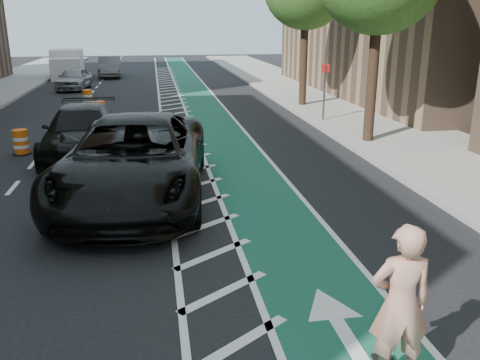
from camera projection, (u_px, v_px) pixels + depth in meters
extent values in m
plane|color=black|center=(132.00, 261.00, 9.19)|extent=(120.00, 120.00, 0.00)
cube|color=#164E3C|center=(222.00, 137.00, 19.08)|extent=(2.00, 90.00, 0.01)
cube|color=silver|center=(182.00, 138.00, 18.84)|extent=(1.40, 90.00, 0.01)
cube|color=gray|center=(385.00, 129.00, 20.09)|extent=(5.00, 90.00, 0.15)
cube|color=gray|center=(326.00, 131.00, 19.70)|extent=(0.12, 90.00, 0.16)
cylinder|color=#382619|center=(372.00, 81.00, 17.32)|extent=(0.36, 0.36, 4.40)
cylinder|color=#382619|center=(305.00, 63.00, 24.85)|extent=(0.36, 0.36, 4.40)
cylinder|color=#4C4C4C|center=(324.00, 95.00, 21.33)|extent=(0.08, 0.08, 2.40)
cube|color=red|center=(325.00, 68.00, 21.01)|extent=(0.35, 0.02, 0.35)
imported|color=tan|center=(400.00, 304.00, 5.72)|extent=(0.76, 0.54, 1.94)
imported|color=black|center=(134.00, 159.00, 12.19)|extent=(4.02, 7.40, 1.97)
imported|color=black|center=(82.00, 132.00, 16.23)|extent=(2.21, 5.39, 1.56)
imported|color=gray|center=(74.00, 78.00, 32.23)|extent=(2.09, 4.27, 1.40)
imported|color=slate|center=(110.00, 67.00, 39.63)|extent=(1.93, 4.85, 1.57)
cube|color=silver|center=(68.00, 63.00, 39.65)|extent=(2.59, 3.56, 2.11)
cube|color=silver|center=(66.00, 69.00, 37.38)|extent=(2.25, 1.86, 1.59)
cylinder|color=black|center=(52.00, 76.00, 36.89)|extent=(0.32, 0.76, 0.74)
cylinder|color=black|center=(80.00, 75.00, 37.34)|extent=(0.32, 0.76, 0.74)
cylinder|color=black|center=(57.00, 71.00, 40.41)|extent=(0.32, 0.76, 0.74)
cylinder|color=black|center=(82.00, 71.00, 40.86)|extent=(0.32, 0.76, 0.74)
cylinder|color=#F1590C|center=(21.00, 142.00, 16.47)|extent=(0.47, 0.47, 0.81)
cylinder|color=silver|center=(22.00, 146.00, 16.51)|extent=(0.48, 0.48, 0.11)
cylinder|color=silver|center=(21.00, 138.00, 16.43)|extent=(0.48, 0.48, 0.11)
cylinder|color=black|center=(22.00, 154.00, 16.58)|extent=(0.60, 0.60, 0.04)
cylinder|color=#E8560C|center=(100.00, 112.00, 21.67)|extent=(0.52, 0.52, 0.91)
cylinder|color=silver|center=(100.00, 116.00, 21.72)|extent=(0.53, 0.53, 0.12)
cylinder|color=silver|center=(99.00, 109.00, 21.63)|extent=(0.53, 0.53, 0.12)
cylinder|color=black|center=(100.00, 122.00, 21.80)|extent=(0.67, 0.67, 0.04)
cylinder|color=#F3600C|center=(88.00, 98.00, 26.04)|extent=(0.47, 0.47, 0.82)
cylinder|color=silver|center=(88.00, 100.00, 26.08)|extent=(0.48, 0.48, 0.11)
cylinder|color=silver|center=(88.00, 96.00, 26.00)|extent=(0.48, 0.48, 0.11)
cylinder|color=black|center=(88.00, 105.00, 26.15)|extent=(0.60, 0.60, 0.04)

